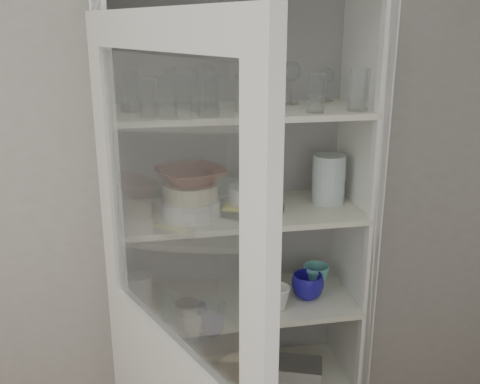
{
  "coord_description": "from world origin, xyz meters",
  "views": [
    {
      "loc": [
        -0.17,
        -0.71,
        1.96
      ],
      "look_at": [
        0.2,
        1.27,
        1.33
      ],
      "focal_mm": 40.0,
      "sensor_mm": 36.0,
      "label": 1
    }
  ],
  "objects_px": {
    "cream_bowl": "(192,192)",
    "terracotta_bowl": "(191,176)",
    "yellow_trivet": "(248,204)",
    "goblet_1": "(206,83)",
    "plate_stack_back": "(188,193)",
    "mug_teal": "(316,277)",
    "cream_dish": "(242,374)",
    "teal_jar": "(258,279)",
    "pantry_cabinet": "(237,274)",
    "grey_bowl_stack": "(329,179)",
    "measuring_cups": "(188,308)",
    "glass_platter": "(248,207)",
    "goblet_3": "(326,83)",
    "white_ramekin": "(248,194)",
    "tin_box": "(298,369)",
    "mug_blue": "(308,286)",
    "plate_stack_front": "(192,208)",
    "white_canister": "(140,288)",
    "mug_white": "(277,298)",
    "goblet_2": "(291,81)",
    "goblet_0": "(172,85)"
  },
  "relations": [
    {
      "from": "pantry_cabinet",
      "to": "tin_box",
      "type": "xyz_separation_m",
      "value": [
        0.26,
        -0.09,
        -0.45
      ]
    },
    {
      "from": "pantry_cabinet",
      "to": "grey_bowl_stack",
      "type": "relative_size",
      "value": 10.5
    },
    {
      "from": "goblet_3",
      "to": "cream_dish",
      "type": "xyz_separation_m",
      "value": [
        -0.37,
        -0.13,
        -1.24
      ]
    },
    {
      "from": "mug_teal",
      "to": "pantry_cabinet",
      "type": "bearing_deg",
      "value": 166.98
    },
    {
      "from": "cream_dish",
      "to": "grey_bowl_stack",
      "type": "bearing_deg",
      "value": 4.18
    },
    {
      "from": "plate_stack_back",
      "to": "measuring_cups",
      "type": "relative_size",
      "value": 2.05
    },
    {
      "from": "mug_teal",
      "to": "cream_dish",
      "type": "height_order",
      "value": "mug_teal"
    },
    {
      "from": "yellow_trivet",
      "to": "white_canister",
      "type": "distance_m",
      "value": 0.57
    },
    {
      "from": "yellow_trivet",
      "to": "white_ramekin",
      "type": "relative_size",
      "value": 1.12
    },
    {
      "from": "yellow_trivet",
      "to": "tin_box",
      "type": "distance_m",
      "value": 0.82
    },
    {
      "from": "goblet_1",
      "to": "mug_blue",
      "type": "bearing_deg",
      "value": -18.22
    },
    {
      "from": "goblet_1",
      "to": "grey_bowl_stack",
      "type": "xyz_separation_m",
      "value": [
        0.49,
        -0.07,
        -0.39
      ]
    },
    {
      "from": "goblet_0",
      "to": "goblet_2",
      "type": "height_order",
      "value": "goblet_2"
    },
    {
      "from": "mug_blue",
      "to": "teal_jar",
      "type": "xyz_separation_m",
      "value": [
        -0.19,
        0.1,
        0.01
      ]
    },
    {
      "from": "pantry_cabinet",
      "to": "teal_jar",
      "type": "xyz_separation_m",
      "value": [
        0.09,
        -0.01,
        -0.02
      ]
    },
    {
      "from": "pantry_cabinet",
      "to": "plate_stack_front",
      "type": "height_order",
      "value": "pantry_cabinet"
    },
    {
      "from": "teal_jar",
      "to": "white_canister",
      "type": "xyz_separation_m",
      "value": [
        -0.5,
        -0.0,
        0.0
      ]
    },
    {
      "from": "plate_stack_front",
      "to": "pantry_cabinet",
      "type": "bearing_deg",
      "value": 32.4
    },
    {
      "from": "goblet_1",
      "to": "yellow_trivet",
      "type": "relative_size",
      "value": 1.03
    },
    {
      "from": "goblet_1",
      "to": "teal_jar",
      "type": "relative_size",
      "value": 1.54
    },
    {
      "from": "plate_stack_front",
      "to": "white_ramekin",
      "type": "xyz_separation_m",
      "value": [
        0.23,
        0.05,
        0.03
      ]
    },
    {
      "from": "goblet_1",
      "to": "plate_stack_back",
      "type": "xyz_separation_m",
      "value": [
        -0.08,
        0.03,
        -0.45
      ]
    },
    {
      "from": "white_ramekin",
      "to": "measuring_cups",
      "type": "height_order",
      "value": "white_ramekin"
    },
    {
      "from": "pantry_cabinet",
      "to": "plate_stack_back",
      "type": "bearing_deg",
      "value": 164.73
    },
    {
      "from": "goblet_3",
      "to": "teal_jar",
      "type": "bearing_deg",
      "value": -167.71
    },
    {
      "from": "pantry_cabinet",
      "to": "terracotta_bowl",
      "type": "distance_m",
      "value": 0.54
    },
    {
      "from": "cream_bowl",
      "to": "terracotta_bowl",
      "type": "relative_size",
      "value": 0.79
    },
    {
      "from": "measuring_cups",
      "to": "glass_platter",
      "type": "bearing_deg",
      "value": 13.23
    },
    {
      "from": "mug_blue",
      "to": "white_canister",
      "type": "bearing_deg",
      "value": 171.44
    },
    {
      "from": "glass_platter",
      "to": "tin_box",
      "type": "relative_size",
      "value": 1.4
    },
    {
      "from": "goblet_0",
      "to": "tin_box",
      "type": "relative_size",
      "value": 0.78
    },
    {
      "from": "yellow_trivet",
      "to": "mug_teal",
      "type": "height_order",
      "value": "yellow_trivet"
    },
    {
      "from": "pantry_cabinet",
      "to": "grey_bowl_stack",
      "type": "distance_m",
      "value": 0.56
    },
    {
      "from": "pantry_cabinet",
      "to": "measuring_cups",
      "type": "distance_m",
      "value": 0.27
    },
    {
      "from": "glass_platter",
      "to": "mug_blue",
      "type": "bearing_deg",
      "value": -7.17
    },
    {
      "from": "mug_white",
      "to": "cream_bowl",
      "type": "bearing_deg",
      "value": 162.85
    },
    {
      "from": "teal_jar",
      "to": "cream_dish",
      "type": "relative_size",
      "value": 0.51
    },
    {
      "from": "teal_jar",
      "to": "measuring_cups",
      "type": "distance_m",
      "value": 0.34
    },
    {
      "from": "measuring_cups",
      "to": "cream_dish",
      "type": "distance_m",
      "value": 0.45
    },
    {
      "from": "yellow_trivet",
      "to": "mug_white",
      "type": "height_order",
      "value": "yellow_trivet"
    },
    {
      "from": "yellow_trivet",
      "to": "cream_bowl",
      "type": "bearing_deg",
      "value": -168.48
    },
    {
      "from": "measuring_cups",
      "to": "yellow_trivet",
      "type": "bearing_deg",
      "value": 13.23
    },
    {
      "from": "goblet_2",
      "to": "measuring_cups",
      "type": "height_order",
      "value": "goblet_2"
    },
    {
      "from": "pantry_cabinet",
      "to": "plate_stack_back",
      "type": "relative_size",
      "value": 9.97
    },
    {
      "from": "goblet_0",
      "to": "mug_teal",
      "type": "xyz_separation_m",
      "value": [
        0.59,
        -0.07,
        -0.83
      ]
    },
    {
      "from": "goblet_0",
      "to": "terracotta_bowl",
      "type": "distance_m",
      "value": 0.36
    },
    {
      "from": "cream_bowl",
      "to": "white_canister",
      "type": "relative_size",
      "value": 1.65
    },
    {
      "from": "goblet_1",
      "to": "plate_stack_back",
      "type": "bearing_deg",
      "value": 156.82
    },
    {
      "from": "pantry_cabinet",
      "to": "goblet_3",
      "type": "distance_m",
      "value": 0.88
    },
    {
      "from": "grey_bowl_stack",
      "to": "white_ramekin",
      "type": "bearing_deg",
      "value": -175.71
    }
  ]
}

